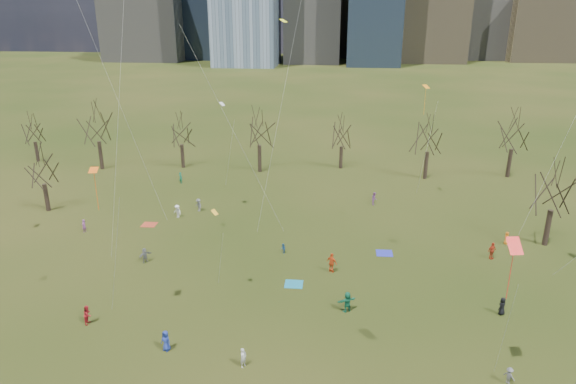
# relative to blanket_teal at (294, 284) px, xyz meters

# --- Properties ---
(ground) EXTENTS (500.00, 500.00, 0.00)m
(ground) POSITION_rel_blanket_teal_xyz_m (-0.97, -7.44, -0.01)
(ground) COLOR black
(ground) RESTS_ON ground
(bare_tree_row) EXTENTS (113.04, 29.80, 9.50)m
(bare_tree_row) POSITION_rel_blanket_teal_xyz_m (-1.05, 29.79, 6.10)
(bare_tree_row) COLOR black
(bare_tree_row) RESTS_ON ground
(blanket_teal) EXTENTS (1.60, 1.50, 0.03)m
(blanket_teal) POSITION_rel_blanket_teal_xyz_m (0.00, 0.00, 0.00)
(blanket_teal) COLOR teal
(blanket_teal) RESTS_ON ground
(blanket_navy) EXTENTS (1.60, 1.50, 0.03)m
(blanket_navy) POSITION_rel_blanket_teal_xyz_m (8.44, 6.94, 0.00)
(blanket_navy) COLOR #262DB4
(blanket_navy) RESTS_ON ground
(blanket_crimson) EXTENTS (1.60, 1.50, 0.03)m
(blanket_crimson) POSITION_rel_blanket_teal_xyz_m (-17.38, 11.56, 0.00)
(blanket_crimson) COLOR #AF3A23
(blanket_crimson) RESTS_ON ground
(person_0) EXTENTS (0.90, 0.74, 1.57)m
(person_0) POSITION_rel_blanket_teal_xyz_m (-8.22, -10.11, 0.77)
(person_0) COLOR #223695
(person_0) RESTS_ON ground
(person_1) EXTENTS (0.55, 0.62, 1.43)m
(person_1) POSITION_rel_blanket_teal_xyz_m (-2.44, -11.32, 0.70)
(person_1) COLOR silver
(person_1) RESTS_ON ground
(person_2) EXTENTS (0.65, 0.81, 1.56)m
(person_2) POSITION_rel_blanket_teal_xyz_m (-15.26, -7.50, 0.77)
(person_2) COLOR #A3171F
(person_2) RESTS_ON ground
(person_3) EXTENTS (0.85, 0.87, 1.19)m
(person_3) POSITION_rel_blanket_teal_xyz_m (14.98, -11.27, 0.58)
(person_3) COLOR slate
(person_3) RESTS_ON ground
(person_4) EXTENTS (1.18, 0.98, 1.89)m
(person_4) POSITION_rel_blanket_teal_xyz_m (3.27, 2.58, 0.93)
(person_4) COLOR #E34C19
(person_4) RESTS_ON ground
(person_5) EXTENTS (1.65, 1.22, 1.73)m
(person_5) POSITION_rel_blanket_teal_xyz_m (4.63, -3.84, 0.85)
(person_5) COLOR #1A7852
(person_5) RESTS_ON ground
(person_6) EXTENTS (0.86, 0.84, 1.49)m
(person_6) POSITION_rel_blanket_teal_xyz_m (16.86, -3.08, 0.73)
(person_6) COLOR black
(person_6) RESTS_ON ground
(person_7) EXTENTS (0.47, 0.60, 1.47)m
(person_7) POSITION_rel_blanket_teal_xyz_m (-23.68, 8.96, 0.72)
(person_7) COLOR #9F4F9D
(person_7) RESTS_ON ground
(person_8) EXTENTS (0.54, 0.61, 1.04)m
(person_8) POSITION_rel_blanket_teal_xyz_m (-1.58, 5.93, 0.51)
(person_8) COLOR #245A9D
(person_8) RESTS_ON ground
(person_9) EXTENTS (1.16, 0.99, 1.55)m
(person_9) POSITION_rel_blanket_teal_xyz_m (-14.82, 14.00, 0.76)
(person_9) COLOR white
(person_9) RESTS_ON ground
(person_10) EXTENTS (1.08, 0.87, 1.72)m
(person_10) POSITION_rel_blanket_teal_xyz_m (18.67, 6.77, 0.84)
(person_10) COLOR red
(person_10) RESTS_ON ground
(person_11) EXTENTS (1.14, 1.35, 1.46)m
(person_11) POSITION_rel_blanket_teal_xyz_m (-14.56, 2.80, 0.71)
(person_11) COLOR slate
(person_11) RESTS_ON ground
(person_12) EXTENTS (0.60, 0.75, 1.34)m
(person_12) POSITION_rel_blanket_teal_xyz_m (21.11, 10.37, 0.66)
(person_12) COLOR orange
(person_12) RESTS_ON ground
(person_13) EXTENTS (0.69, 0.65, 1.58)m
(person_13) POSITION_rel_blanket_teal_xyz_m (-18.10, 26.18, 0.77)
(person_13) COLOR #197252
(person_13) RESTS_ON ground
(person_14) EXTENTS (0.70, 0.85, 1.60)m
(person_14) POSITION_rel_blanket_teal_xyz_m (8.21, 20.44, 0.79)
(person_14) COLOR #8C4C99
(person_14) RESTS_ON ground
(person_15) EXTENTS (1.13, 1.11, 1.56)m
(person_15) POSITION_rel_blanket_teal_xyz_m (-12.89, 16.20, 0.76)
(person_15) COLOR slate
(person_15) RESTS_ON ground
(kites_airborne) EXTENTS (67.24, 38.96, 32.93)m
(kites_airborne) POSITION_rel_blanket_teal_xyz_m (0.56, 3.16, 13.18)
(kites_airborne) COLOR orange
(kites_airborne) RESTS_ON ground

